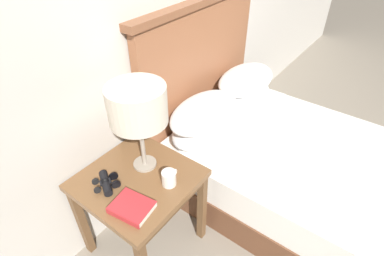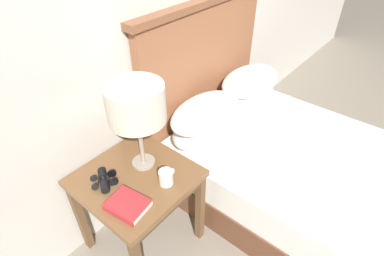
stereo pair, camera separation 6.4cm
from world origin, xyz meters
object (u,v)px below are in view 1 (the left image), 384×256
(bed, at_px, (285,160))
(table_lamp, at_px, (137,106))
(book_on_nightstand, at_px, (132,208))
(coffee_mug, at_px, (169,178))
(nightstand, at_px, (139,188))
(binoculars_pair, at_px, (106,183))

(bed, relative_size, table_lamp, 3.67)
(book_on_nightstand, bearing_deg, bed, -18.35)
(table_lamp, relative_size, coffee_mug, 4.87)
(nightstand, relative_size, binoculars_pair, 3.82)
(table_lamp, height_order, coffee_mug, table_lamp)
(coffee_mug, bearing_deg, bed, -20.81)
(bed, height_order, binoculars_pair, bed)
(table_lamp, relative_size, binoculars_pair, 3.14)
(binoculars_pair, distance_m, coffee_mug, 0.33)
(coffee_mug, bearing_deg, nightstand, 113.17)
(coffee_mug, bearing_deg, binoculars_pair, 129.50)
(nightstand, height_order, bed, bed)
(bed, xyz_separation_m, table_lamp, (-0.85, 0.54, 0.70))
(nightstand, height_order, binoculars_pair, binoculars_pair)
(binoculars_pair, bearing_deg, nightstand, -32.24)
(nightstand, xyz_separation_m, book_on_nightstand, (-0.17, -0.13, 0.10))
(nightstand, distance_m, table_lamp, 0.49)
(book_on_nightstand, relative_size, coffee_mug, 2.07)
(table_lamp, xyz_separation_m, book_on_nightstand, (-0.26, -0.17, -0.38))
(binoculars_pair, bearing_deg, bed, -28.40)
(bed, height_order, book_on_nightstand, bed)
(table_lamp, distance_m, coffee_mug, 0.41)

